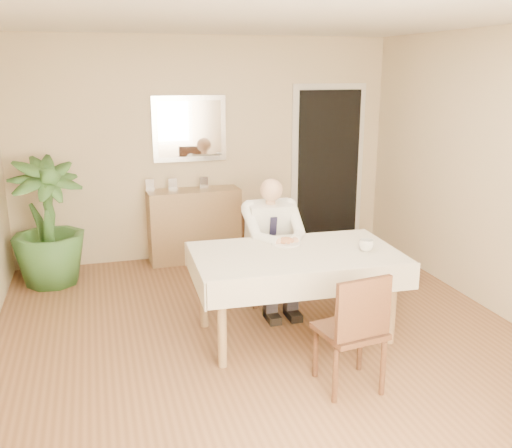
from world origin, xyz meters
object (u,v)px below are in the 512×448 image
object	(u,v)px
chair_far	(265,250)
seated_man	(274,239)
potted_palm	(47,222)
chair_near	(355,327)
sideboard	(195,225)
dining_table	(296,261)
coffee_mug	(366,245)

from	to	relation	value
chair_far	seated_man	bearing A→B (deg)	-87.96
chair_far	potted_palm	xyz separation A→B (m)	(-2.08, 0.98, 0.19)
seated_man	chair_far	bearing A→B (deg)	90.00
chair_near	seated_man	distance (m)	1.57
chair_far	sideboard	distance (m)	1.42
dining_table	chair_near	size ratio (longest dim) A/B	1.96
chair_far	potted_palm	distance (m)	2.31
chair_near	sideboard	xyz separation A→B (m)	(-0.57, 3.17, -0.07)
seated_man	sideboard	distance (m)	1.71
coffee_mug	potted_palm	size ratio (longest dim) A/B	0.09
chair_near	seated_man	bearing A→B (deg)	85.14
dining_table	chair_near	distance (m)	0.98
chair_far	chair_near	size ratio (longest dim) A/B	0.98
sideboard	chair_far	bearing A→B (deg)	-72.29
chair_near	sideboard	distance (m)	3.22
seated_man	dining_table	bearing A→B (deg)	-90.00
dining_table	chair_near	world-z (taller)	chair_near
chair_far	coffee_mug	xyz separation A→B (m)	(0.57, -1.02, 0.31)
chair_far	seated_man	size ratio (longest dim) A/B	0.70
dining_table	sideboard	world-z (taller)	sideboard
seated_man	coffee_mug	bearing A→B (deg)	-51.95
seated_man	potted_palm	bearing A→B (deg)	148.64
dining_table	potted_palm	size ratio (longest dim) A/B	1.29
chair_far	seated_man	world-z (taller)	seated_man
chair_far	sideboard	bearing A→B (deg)	111.53
chair_near	sideboard	size ratio (longest dim) A/B	0.83
potted_palm	chair_near	bearing A→B (deg)	-52.33
dining_table	sideboard	size ratio (longest dim) A/B	1.63
coffee_mug	chair_near	bearing A→B (deg)	-120.28
chair_far	chair_near	xyz separation A→B (m)	(0.10, -1.84, 0.01)
dining_table	seated_man	world-z (taller)	seated_man
dining_table	chair_far	bearing A→B (deg)	91.96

